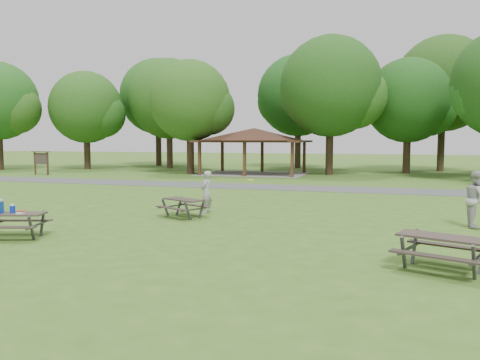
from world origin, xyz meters
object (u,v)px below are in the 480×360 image
picnic_table_near (7,215)px  frisbee_thrower (206,192)px  picnic_table_middle (183,203)px  frisbee_catcher (477,199)px

picnic_table_near → frisbee_thrower: 7.20m
picnic_table_middle → picnic_table_near: bearing=-124.6°
frisbee_thrower → frisbee_catcher: size_ratio=0.88×
picnic_table_near → picnic_table_middle: bearing=55.4°
picnic_table_middle → frisbee_catcher: (9.87, 0.97, 0.41)m
frisbee_catcher → frisbee_thrower: bearing=87.5°
frisbee_thrower → picnic_table_near: bearing=-30.0°
picnic_table_near → frisbee_catcher: 14.45m
picnic_table_near → picnic_table_middle: 5.90m
picnic_table_middle → frisbee_thrower: bearing=72.3°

